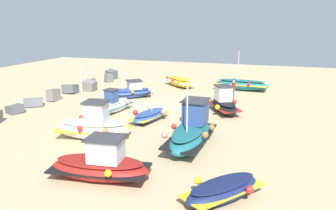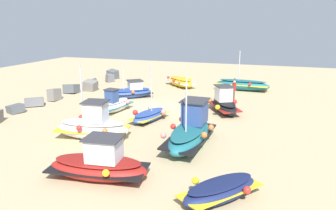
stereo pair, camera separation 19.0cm
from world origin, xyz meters
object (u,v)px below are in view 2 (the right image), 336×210
fishing_boat_3 (220,190)px  fishing_boat_4 (180,82)px  fishing_boat_0 (242,85)px  fishing_boat_8 (93,126)px  fishing_boat_2 (149,115)px  fishing_boat_1 (99,164)px  fishing_boat_9 (115,104)px  person_walking (234,89)px  fishing_boat_7 (191,132)px  fishing_boat_6 (131,92)px  fishing_boat_5 (224,104)px

fishing_boat_3 → fishing_boat_4: fishing_boat_4 is taller
fishing_boat_0 → fishing_boat_4: bearing=-173.0°
fishing_boat_8 → fishing_boat_0: bearing=59.7°
fishing_boat_2 → fishing_boat_1: bearing=20.7°
fishing_boat_3 → fishing_boat_9: fishing_boat_9 is taller
fishing_boat_2 → person_walking: bearing=162.4°
fishing_boat_4 → person_walking: person_walking is taller
fishing_boat_7 → fishing_boat_8: fishing_boat_8 is taller
person_walking → fishing_boat_2: bearing=-122.1°
person_walking → fishing_boat_9: bearing=-142.6°
fishing_boat_1 → fishing_boat_2: bearing=90.4°
fishing_boat_4 → fishing_boat_1: bearing=140.2°
fishing_boat_6 → fishing_boat_9: 4.48m
fishing_boat_8 → fishing_boat_3: bearing=-37.1°
fishing_boat_1 → fishing_boat_3: 5.09m
fishing_boat_3 → fishing_boat_7: fishing_boat_7 is taller
fishing_boat_6 → fishing_boat_8: (-9.80, -2.30, 0.19)m
fishing_boat_5 → fishing_boat_7: 6.98m
fishing_boat_2 → person_walking: fishing_boat_2 is taller
fishing_boat_4 → fishing_boat_8: bearing=132.0°
fishing_boat_7 → fishing_boat_8: bearing=99.4°
fishing_boat_4 → fishing_boat_7: fishing_boat_7 is taller
fishing_boat_0 → fishing_boat_5: bearing=-87.4°
fishing_boat_2 → fishing_boat_5: bearing=143.3°
fishing_boat_7 → fishing_boat_0: bearing=-1.3°
fishing_boat_1 → fishing_boat_0: bearing=73.1°
fishing_boat_2 → fishing_boat_6: 6.98m
fishing_boat_8 → person_walking: 13.04m
fishing_boat_0 → fishing_boat_5: fishing_boat_0 is taller
fishing_boat_3 → fishing_boat_7: (4.94, 2.49, 0.37)m
fishing_boat_0 → fishing_boat_2: fishing_boat_2 is taller
fishing_boat_1 → fishing_boat_6: bearing=102.9°
fishing_boat_3 → fishing_boat_6: fishing_boat_6 is taller
fishing_boat_9 → person_walking: bearing=137.3°
fishing_boat_8 → person_walking: size_ratio=2.57×
fishing_boat_8 → fishing_boat_9: size_ratio=1.35×
fishing_boat_1 → fishing_boat_2: fishing_boat_2 is taller
fishing_boat_1 → fishing_boat_6: size_ratio=1.16×
fishing_boat_1 → fishing_boat_7: fishing_boat_7 is taller
fishing_boat_3 → fishing_boat_9: bearing=81.4°
fishing_boat_3 → person_walking: person_walking is taller
fishing_boat_3 → fishing_boat_4: 21.42m
fishing_boat_1 → fishing_boat_2: size_ratio=1.18×
person_walking → fishing_boat_5: bearing=-93.8°
fishing_boat_0 → fishing_boat_4: 6.00m
fishing_boat_6 → fishing_boat_8: size_ratio=0.88×
fishing_boat_5 → fishing_boat_7: size_ratio=0.74×
fishing_boat_4 → fishing_boat_8: (-15.79, 0.24, 0.23)m
fishing_boat_8 → fishing_boat_9: 5.60m
fishing_boat_5 → fishing_boat_6: fishing_boat_6 is taller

